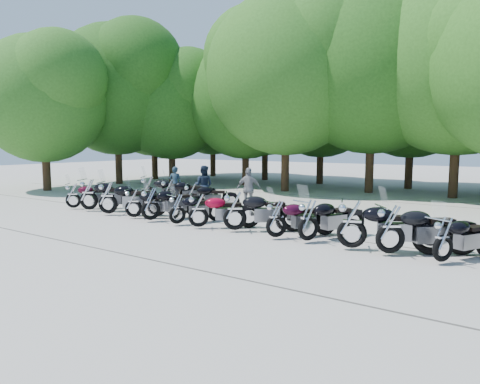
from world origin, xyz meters
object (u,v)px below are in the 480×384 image
Objects in this scene: motorcycle_0 at (73,195)px; motorcycle_12 at (443,238)px; motorcycle_5 at (177,208)px; motorcycle_10 at (352,222)px; motorcycle_6 at (198,209)px; motorcycle_14 at (149,188)px; motorcycle_3 at (134,202)px; rider_1 at (204,185)px; motorcycle_16 at (192,195)px; motorcycle_1 at (89,193)px; rider_2 at (249,189)px; motorcycle_8 at (276,217)px; motorcycle_15 at (169,191)px; motorcycle_2 at (108,196)px; motorcycle_7 at (235,209)px; motorcycle_9 at (308,219)px; motorcycle_11 at (391,227)px; rider_0 at (175,184)px; motorcycle_4 at (151,203)px.

motorcycle_12 reaches higher than motorcycle_0.
motorcycle_10 is (5.80, -0.01, 0.14)m from motorcycle_5.
motorcycle_14 reaches higher than motorcycle_6.
motorcycle_3 is 1.25× the size of rider_1.
rider_1 reaches higher than motorcycle_3.
motorcycle_16 is (4.14, 2.48, 0.01)m from motorcycle_0.
rider_2 is at bearing -80.47° from motorcycle_1.
motorcycle_12 is 10.90m from rider_1.
motorcycle_5 is 5.80m from motorcycle_10.
motorcycle_10 is 1.20× the size of motorcycle_12.
motorcycle_8 is (3.64, 0.04, 0.04)m from motorcycle_5.
motorcycle_10 is at bearing -147.18° from motorcycle_15.
motorcycle_15 is at bearing -5.26° from rider_2.
motorcycle_1 is 4.00m from motorcycle_16.
motorcycle_16 reaches higher than motorcycle_0.
motorcycle_2 is 0.99× the size of motorcycle_10.
motorcycle_12 is at bearing -112.67° from motorcycle_10.
motorcycle_1 reaches higher than motorcycle_15.
motorcycle_2 is 5.57m from motorcycle_7.
motorcycle_2 is 5.38m from rider_2.
motorcycle_10 is 6.92m from rider_2.
motorcycle_12 is (3.32, -0.21, -0.06)m from motorcycle_9.
motorcycle_1 reaches higher than motorcycle_10.
motorcycle_11 is 9.81m from rider_1.
motorcycle_16 is at bearing 49.20° from motorcycle_10.
rider_0 reaches higher than motorcycle_10.
motorcycle_15 reaches higher than motorcycle_6.
motorcycle_7 is at bearing 50.89° from motorcycle_11.
rider_2 is at bearing 21.81° from motorcycle_11.
motorcycle_4 is (2.24, -0.03, -0.05)m from motorcycle_2.
motorcycle_14 reaches higher than motorcycle_11.
motorcycle_14 reaches higher than motorcycle_0.
rider_2 is (1.35, 4.03, 0.19)m from motorcycle_4.
motorcycle_7 reaches higher than motorcycle_5.
motorcycle_9 is at bearing -145.65° from motorcycle_16.
motorcycle_7 reaches higher than motorcycle_3.
motorcycle_2 reaches higher than motorcycle_9.
motorcycle_2 reaches higher than motorcycle_14.
rider_0 is (-1.99, 4.31, 0.20)m from motorcycle_3.
motorcycle_12 is (11.30, -0.08, -0.12)m from motorcycle_2.
motorcycle_4 is 2.10m from motorcycle_6.
motorcycle_3 is 5.76m from motorcycle_8.
rider_0 is (0.71, 4.16, 0.08)m from motorcycle_1.
motorcycle_10 is at bearing -118.73° from motorcycle_2.
rider_0 is at bearing -31.78° from motorcycle_4.
motorcycle_4 is 1.19m from motorcycle_5.
motorcycle_6 is at bearing 63.38° from motorcycle_7.
motorcycle_10 is at bearing -161.74° from motorcycle_9.
motorcycle_10 reaches higher than motorcycle_0.
motorcycle_6 is 5.17m from rider_1.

